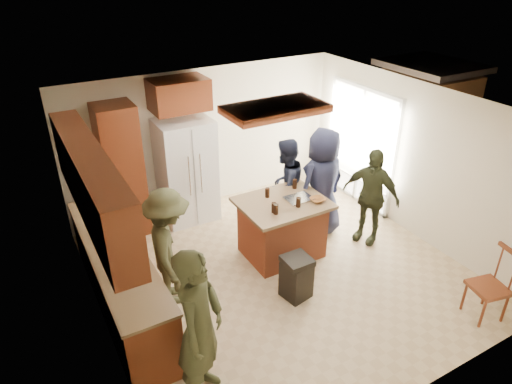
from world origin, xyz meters
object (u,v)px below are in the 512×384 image
person_side_right (370,196)px  person_counter (169,248)px  trash_bin (296,277)px  spindle_chair (490,287)px  person_front_left (200,328)px  kitchen_island (282,228)px  person_behind_right (322,183)px  refrigerator (187,171)px  person_behind_left (285,186)px

person_side_right → person_counter: size_ratio=0.97×
trash_bin → spindle_chair: spindle_chair is taller
person_front_left → spindle_chair: (3.64, -0.71, -0.46)m
person_front_left → person_side_right: 3.78m
person_side_right → spindle_chair: 2.15m
person_side_right → kitchen_island: person_side_right is taller
person_front_left → person_behind_right: size_ratio=1.00×
refrigerator → trash_bin: bearing=-80.3°
person_behind_left → kitchen_island: bearing=34.4°
person_front_left → trash_bin: (1.72, 0.80, -0.60)m
person_side_right → person_behind_right: bearing=-160.5°
person_front_left → spindle_chair: 3.73m
person_counter → spindle_chair: 4.12m
trash_bin → person_side_right: bearing=18.8°
person_front_left → person_counter: 1.62m
person_front_left → kitchen_island: 2.75m
person_behind_right → trash_bin: size_ratio=2.90×
person_front_left → person_behind_left: bearing=-2.9°
person_counter → kitchen_island: person_counter is taller
person_behind_left → person_side_right: 1.37m
person_behind_right → trash_bin: (-1.25, -1.16, -0.60)m
person_front_left → spindle_chair: person_front_left is taller
person_front_left → trash_bin: 1.99m
spindle_chair → person_behind_left: bearing=109.9°
person_front_left → person_side_right: (3.50, 1.41, -0.12)m
refrigerator → person_side_right: bearing=-42.8°
person_behind_right → person_side_right: 0.78m
kitchen_island → trash_bin: size_ratio=2.03×
person_side_right → refrigerator: size_ratio=0.89×
person_side_right → person_counter: (-3.26, 0.19, 0.03)m
person_front_left → kitchen_island: person_front_left is taller
person_behind_left → trash_bin: (-0.81, -1.56, -0.48)m
refrigerator → person_front_left: bearing=-109.8°
person_behind_right → person_side_right: bearing=127.9°
person_counter → refrigerator: (1.01, 1.89, 0.07)m
kitchen_island → spindle_chair: spindle_chair is taller
person_front_left → refrigerator: (1.26, 3.49, -0.02)m
person_side_right → person_counter: 3.26m
refrigerator → person_counter: bearing=-118.1°
person_behind_left → person_counter: 2.40m
person_front_left → person_behind_left: 3.46m
refrigerator → trash_bin: 2.79m
person_front_left → refrigerator: bearing=24.1°
trash_bin → spindle_chair: (1.92, -1.51, 0.13)m
person_side_right → refrigerator: (-2.25, 2.08, 0.10)m
person_side_right → refrigerator: refrigerator is taller
person_behind_right → kitchen_island: (-0.89, -0.22, -0.44)m
person_side_right → refrigerator: 3.06m
person_behind_left → person_counter: bearing=-1.5°
person_counter → trash_bin: 1.75m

